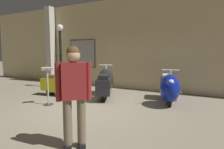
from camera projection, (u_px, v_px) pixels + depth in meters
name	position (u px, v px, depth m)	size (l,w,h in m)	color
ground_plane	(85.00, 108.00, 5.43)	(60.00, 60.00, 0.00)	gray
showroom_back_wall	(127.00, 44.00, 8.23)	(18.00, 0.63, 3.90)	#CCB784
scooter_0	(66.00, 84.00, 6.76)	(1.68, 0.72, 0.99)	black
scooter_1	(105.00, 82.00, 6.82)	(1.25, 1.88, 1.12)	black
scooter_2	(169.00, 88.00, 5.80)	(0.98, 1.85, 1.09)	black
lamppost	(61.00, 53.00, 8.21)	(0.29, 0.29, 2.77)	black
visitor_0	(74.00, 90.00, 3.03)	(0.44, 0.43, 1.68)	black
info_stanchion	(48.00, 89.00, 5.66)	(0.38, 0.39, 1.15)	#333338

